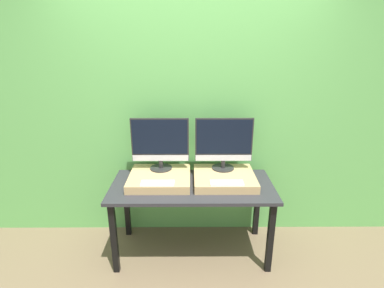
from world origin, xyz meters
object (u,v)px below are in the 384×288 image
at_px(monitor_left, 160,143).
at_px(monitor_right, 224,142).
at_px(keyboard_right, 227,183).
at_px(keyboard_left, 158,183).

height_order(monitor_left, monitor_right, same).
bearing_deg(keyboard_right, monitor_left, 151.35).
bearing_deg(keyboard_right, keyboard_left, 180.00).
relative_size(monitor_left, keyboard_right, 1.88).
bearing_deg(keyboard_left, keyboard_right, 0.00).
xyz_separation_m(monitor_right, keyboard_right, (0.00, -0.32, -0.25)).
height_order(monitor_left, keyboard_right, monitor_left).
xyz_separation_m(monitor_left, monitor_right, (0.59, 0.00, 0.00)).
height_order(keyboard_left, monitor_right, monitor_right).
distance_m(monitor_right, keyboard_right, 0.41).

